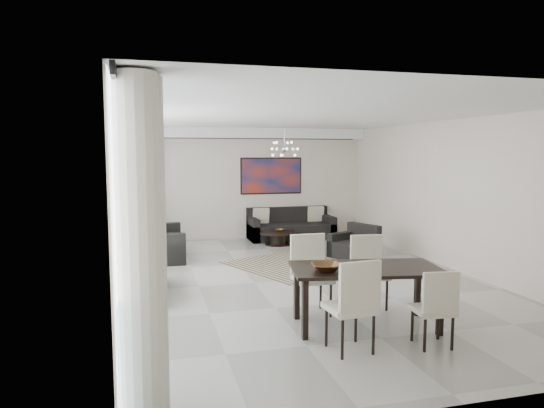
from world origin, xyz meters
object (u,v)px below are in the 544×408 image
object	(u,v)px
tv_console	(147,277)
dining_table	(366,274)
television	(157,241)
sofa_main	(291,228)
coffee_table	(278,238)

from	to	relation	value
tv_console	dining_table	size ratio (longest dim) A/B	0.87
dining_table	television	bearing A→B (deg)	140.06
sofa_main	tv_console	size ratio (longest dim) A/B	1.26
coffee_table	dining_table	size ratio (longest dim) A/B	0.44
sofa_main	tv_console	bearing A→B (deg)	-130.47
tv_console	coffee_table	bearing A→B (deg)	48.73
sofa_main	television	world-z (taller)	television
coffee_table	television	distance (m)	4.73
sofa_main	tv_console	xyz separation A→B (m)	(-3.68, -4.32, 0.00)
sofa_main	coffee_table	bearing A→B (deg)	-126.42
coffee_table	dining_table	bearing A→B (deg)	-93.83
coffee_table	dining_table	world-z (taller)	dining_table
tv_console	sofa_main	bearing A→B (deg)	49.53
tv_console	television	xyz separation A→B (m)	(0.16, -0.05, 0.59)
tv_console	dining_table	xyz separation A→B (m)	(2.74, -2.21, 0.43)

